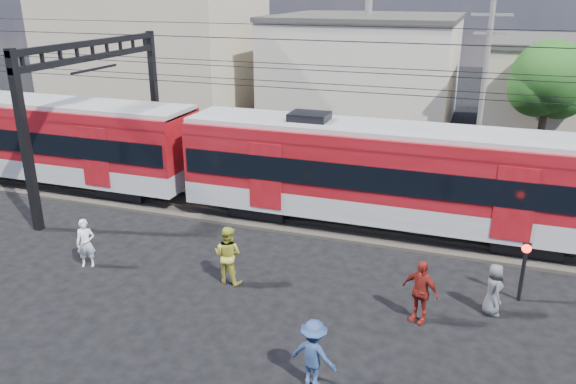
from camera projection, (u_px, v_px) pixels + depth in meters
name	position (u px, v px, depth m)	size (l,w,h in m)	color
ground	(232.00, 323.00, 16.05)	(120.00, 120.00, 0.00)	black
track_bed	(313.00, 219.00, 23.12)	(70.00, 3.40, 0.12)	#2D2823
rail_near	(308.00, 223.00, 22.41)	(70.00, 0.12, 0.12)	#59544C
rail_far	(318.00, 210.00, 23.74)	(70.00, 0.12, 0.12)	#59544C
commuter_train	(394.00, 173.00, 21.32)	(50.30, 3.08, 4.17)	black
catenary	(122.00, 84.00, 24.07)	(70.00, 9.30, 7.52)	black
building_west	(156.00, 51.00, 41.02)	(14.28, 10.20, 9.30)	#BAAB8E
building_midwest	(366.00, 69.00, 39.35)	(12.24, 12.24, 7.30)	beige
utility_pole_mid	(483.00, 91.00, 25.92)	(1.80, 0.24, 8.50)	slate
tree_near	(553.00, 82.00, 27.62)	(3.82, 3.64, 6.72)	#382619
pedestrian_a	(86.00, 243.00, 19.05)	(0.62, 0.41, 1.71)	white
pedestrian_b	(228.00, 255.00, 17.97)	(0.94, 0.73, 1.94)	gold
pedestrian_c	(314.00, 354.00, 13.22)	(1.15, 0.66, 1.78)	navy
pedestrian_d	(420.00, 291.00, 15.83)	(1.12, 0.47, 1.92)	maroon
pedestrian_e	(493.00, 289.00, 16.25)	(0.78, 0.50, 1.59)	#4F5055
crossing_signal	(525.00, 261.00, 16.74)	(0.28, 0.28, 1.94)	black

